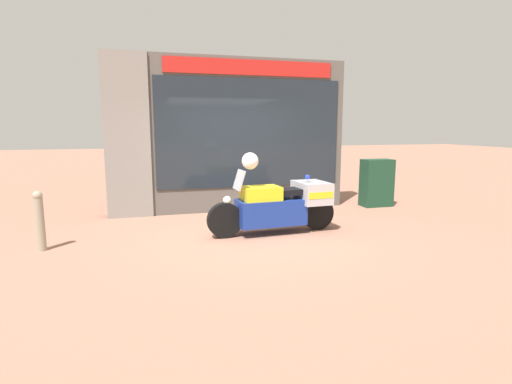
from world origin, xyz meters
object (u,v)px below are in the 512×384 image
utility_cabinet (377,183)px  street_bollard (40,220)px  paramedic_motorcycle (281,204)px  white_helmet (250,161)px

utility_cabinet → street_bollard: size_ratio=1.21×
paramedic_motorcycle → street_bollard: size_ratio=2.56×
utility_cabinet → paramedic_motorcycle: bearing=-150.5°
paramedic_motorcycle → utility_cabinet: paramedic_motorcycle is taller
white_helmet → paramedic_motorcycle: bearing=3.3°
utility_cabinet → white_helmet: size_ratio=3.90×
street_bollard → paramedic_motorcycle: bearing=0.3°
white_helmet → utility_cabinet: bearing=25.8°
white_helmet → street_bollard: white_helmet is taller
utility_cabinet → white_helmet: (-3.55, -1.72, 0.74)m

